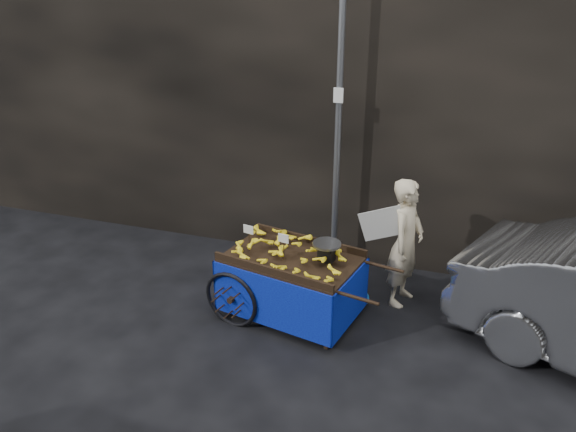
% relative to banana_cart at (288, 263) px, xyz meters
% --- Properties ---
extents(ground, '(80.00, 80.00, 0.00)m').
position_rel_banana_cart_xyz_m(ground, '(-0.06, -0.03, -0.70)').
color(ground, black).
rests_on(ground, ground).
extents(building_wall, '(13.50, 2.00, 5.00)m').
position_rel_banana_cart_xyz_m(building_wall, '(0.33, 2.57, 1.80)').
color(building_wall, black).
rests_on(building_wall, ground).
extents(street_pole, '(0.12, 0.10, 4.00)m').
position_rel_banana_cart_xyz_m(street_pole, '(0.24, 1.27, 1.31)').
color(street_pole, slate).
rests_on(street_pole, ground).
extents(banana_cart, '(2.22, 1.32, 1.13)m').
position_rel_banana_cart_xyz_m(banana_cart, '(0.00, 0.00, 0.00)').
color(banana_cart, black).
rests_on(banana_cart, ground).
extents(vendor, '(0.82, 0.66, 1.61)m').
position_rel_banana_cart_xyz_m(vendor, '(1.24, 0.72, 0.11)').
color(vendor, beige).
rests_on(vendor, ground).
extents(plastic_bag, '(0.25, 0.20, 0.23)m').
position_rel_banana_cart_xyz_m(plastic_bag, '(0.78, 0.43, -0.58)').
color(plastic_bag, blue).
rests_on(plastic_bag, ground).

